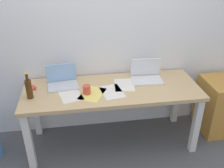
% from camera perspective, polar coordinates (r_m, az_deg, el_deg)
% --- Properties ---
extents(ground_plane, '(8.00, 8.00, 0.00)m').
position_cam_1_polar(ground_plane, '(3.09, 0.00, -12.82)').
color(ground_plane, '#515459').
extents(back_wall, '(5.20, 0.08, 2.60)m').
position_cam_1_polar(back_wall, '(2.83, -1.26, 13.29)').
color(back_wall, white).
rests_on(back_wall, ground).
extents(desk, '(1.88, 0.69, 0.73)m').
position_cam_1_polar(desk, '(2.72, 0.00, -2.69)').
color(desk, tan).
rests_on(desk, ground).
extents(laptop_left, '(0.34, 0.26, 0.22)m').
position_cam_1_polar(laptop_left, '(2.75, -11.23, 0.57)').
color(laptop_left, silver).
rests_on(laptop_left, desk).
extents(laptop_right, '(0.35, 0.26, 0.23)m').
position_cam_1_polar(laptop_right, '(2.85, 7.86, 1.90)').
color(laptop_right, silver).
rests_on(laptop_right, desk).
extents(beer_bottle, '(0.06, 0.06, 0.28)m').
position_cam_1_polar(beer_bottle, '(2.57, -18.40, -0.97)').
color(beer_bottle, '#47280F').
rests_on(beer_bottle, desk).
extents(computer_mouse, '(0.10, 0.12, 0.03)m').
position_cam_1_polar(computer_mouse, '(2.78, -17.55, -0.69)').
color(computer_mouse, '#D84C38').
rests_on(computer_mouse, desk).
extents(coffee_mug, '(0.08, 0.08, 0.09)m').
position_cam_1_polar(coffee_mug, '(2.56, -5.78, -1.30)').
color(coffee_mug, '#D84C38').
rests_on(coffee_mug, desk).
extents(paper_sheet_center, '(0.26, 0.33, 0.00)m').
position_cam_1_polar(paper_sheet_center, '(2.60, -0.01, -1.74)').
color(paper_sheet_center, white).
rests_on(paper_sheet_center, desk).
extents(paper_yellow_folder, '(0.32, 0.36, 0.00)m').
position_cam_1_polar(paper_yellow_folder, '(2.57, -4.50, -2.23)').
color(paper_yellow_folder, '#F4E06B').
rests_on(paper_yellow_folder, desk).
extents(paper_sheet_near_back, '(0.24, 0.32, 0.00)m').
position_cam_1_polar(paper_sheet_near_back, '(2.73, 2.78, -0.19)').
color(paper_sheet_near_back, white).
rests_on(paper_sheet_near_back, desk).
extents(paper_sheet_front_left, '(0.28, 0.34, 0.00)m').
position_cam_1_polar(paper_sheet_front_left, '(2.58, -9.48, -2.40)').
color(paper_sheet_front_left, white).
rests_on(paper_sheet_front_left, desk).
extents(filing_cabinet, '(0.40, 0.48, 0.67)m').
position_cam_1_polar(filing_cabinet, '(3.36, 23.00, -4.58)').
color(filing_cabinet, '#C68938').
rests_on(filing_cabinet, ground).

